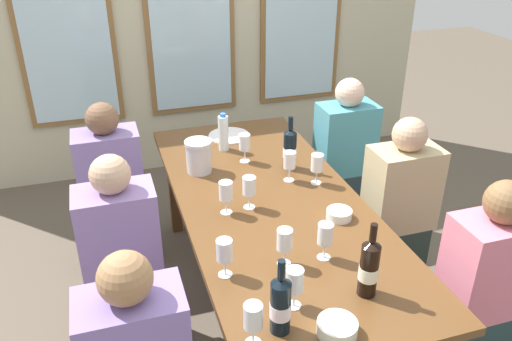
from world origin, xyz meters
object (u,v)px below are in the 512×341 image
wine_glass_1 (253,318)px  wine_glass_4 (226,192)px  wine_glass_6 (295,281)px  seated_person_2 (113,193)px  wine_glass_0 (285,241)px  seated_person_1 (483,294)px  wine_glass_3 (224,252)px  wine_glass_8 (249,187)px  wine_bottle_0 (369,268)px  water_bottle (223,133)px  wine_bottle_2 (290,149)px  seated_person_3 (344,160)px  metal_pitcher (199,156)px  wine_glass_9 (244,143)px  tasting_bowl_0 (337,328)px  white_plate_0 (229,136)px  wine_glass_2 (290,161)px  seated_person_5 (398,212)px  wine_glass_5 (317,163)px  tasting_bowl_1 (339,214)px  seated_person_4 (123,261)px  wine_bottle_1 (281,305)px  dining_table (271,213)px

wine_glass_1 → wine_glass_4: same height
wine_glass_1 → wine_glass_4: bearing=81.6°
wine_glass_6 → seated_person_2: 1.64m
wine_glass_0 → seated_person_1: seated_person_1 is taller
wine_glass_3 → seated_person_2: size_ratio=0.16×
wine_glass_8 → wine_bottle_0: bearing=-71.4°
water_bottle → wine_glass_8: (-0.05, -0.70, 0.00)m
wine_bottle_2 → seated_person_1: 1.24m
wine_glass_0 → seated_person_1: (0.89, -0.23, -0.33)m
seated_person_3 → wine_glass_1: bearing=-125.7°
metal_pitcher → wine_glass_9: metal_pitcher is taller
wine_glass_0 → seated_person_1: 0.98m
tasting_bowl_0 → wine_glass_4: wine_glass_4 is taller
wine_glass_1 → wine_glass_4: 0.87m
metal_pitcher → wine_glass_3: bearing=-95.6°
wine_glass_1 → wine_glass_6: 0.25m
white_plate_0 → wine_glass_2: wine_glass_2 is taller
seated_person_1 → seated_person_5: size_ratio=1.00×
wine_glass_5 → wine_glass_6: (-0.47, -0.87, 0.00)m
tasting_bowl_1 → wine_glass_1: wine_glass_1 is taller
white_plate_0 → seated_person_4: (-0.78, -0.85, -0.22)m
wine_glass_5 → wine_glass_8: 0.44m
tasting_bowl_1 → seated_person_4: (-1.04, 0.26, -0.24)m
wine_bottle_0 → wine_bottle_1: wine_bottle_0 is taller
wine_bottle_1 → wine_glass_3: wine_bottle_1 is taller
wine_glass_2 → wine_glass_3: 0.88m
wine_bottle_1 → wine_glass_6: bearing=47.5°
tasting_bowl_0 → wine_glass_9: wine_glass_9 is taller
wine_glass_2 → seated_person_3: seated_person_3 is taller
dining_table → wine_glass_4: wine_glass_4 is taller
white_plate_0 → wine_glass_2: 0.71m
tasting_bowl_1 → wine_glass_8: size_ratio=0.72×
wine_glass_5 → wine_glass_9: size_ratio=1.00×
seated_person_1 → seated_person_4: 1.72m
wine_glass_2 → wine_glass_0: bearing=-112.4°
wine_bottle_2 → wine_glass_6: 1.16m
wine_glass_8 → wine_glass_6: bearing=-93.6°
wine_glass_3 → seated_person_5: bearing=23.5°
water_bottle → wine_glass_1: water_bottle is taller
wine_glass_4 → wine_glass_9: (0.25, 0.52, 0.00)m
water_bottle → seated_person_3: (0.85, 0.02, -0.33)m
wine_glass_3 → wine_glass_5: same height
tasting_bowl_0 → wine_glass_4: 0.93m
wine_glass_8 → seated_person_4: bearing=176.7°
tasting_bowl_0 → seated_person_2: (-0.70, 1.67, -0.24)m
tasting_bowl_1 → seated_person_1: (0.51, -0.48, -0.24)m
dining_table → white_plate_0: white_plate_0 is taller
tasting_bowl_1 → seated_person_3: bearing=61.8°
water_bottle → wine_glass_9: 0.21m
water_bottle → wine_glass_2: size_ratio=1.38×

